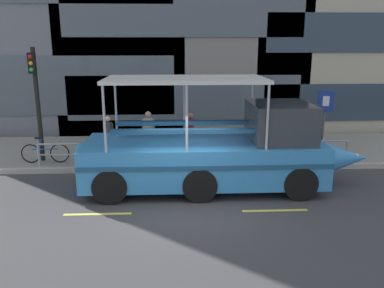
{
  "coord_description": "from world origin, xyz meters",
  "views": [
    {
      "loc": [
        -0.35,
        -10.32,
        4.43
      ],
      "look_at": [
        0.25,
        1.9,
        1.3
      ],
      "focal_mm": 36.95,
      "sensor_mm": 36.0,
      "label": 1
    }
  ],
  "objects_px": {
    "pedestrian_near_bow": "(279,133)",
    "pedestrian_near_stern": "(108,132)",
    "leaned_bicycle": "(45,153)",
    "traffic_light_pole": "(36,94)",
    "duck_tour_boat": "(220,153)",
    "pedestrian_mid_left": "(191,129)",
    "parking_sign": "(325,113)",
    "pedestrian_mid_right": "(149,128)"
  },
  "relations": [
    {
      "from": "pedestrian_near_bow",
      "to": "pedestrian_near_stern",
      "type": "bearing_deg",
      "value": 174.04
    },
    {
      "from": "leaned_bicycle",
      "to": "pedestrian_near_bow",
      "type": "distance_m",
      "value": 8.71
    },
    {
      "from": "traffic_light_pole",
      "to": "duck_tour_boat",
      "type": "bearing_deg",
      "value": -22.27
    },
    {
      "from": "leaned_bicycle",
      "to": "pedestrian_mid_left",
      "type": "height_order",
      "value": "pedestrian_mid_left"
    },
    {
      "from": "parking_sign",
      "to": "leaned_bicycle",
      "type": "bearing_deg",
      "value": 179.73
    },
    {
      "from": "pedestrian_mid_left",
      "to": "pedestrian_mid_right",
      "type": "relative_size",
      "value": 0.95
    },
    {
      "from": "parking_sign",
      "to": "pedestrian_near_stern",
      "type": "bearing_deg",
      "value": 172.78
    },
    {
      "from": "traffic_light_pole",
      "to": "pedestrian_mid_left",
      "type": "distance_m",
      "value": 5.84
    },
    {
      "from": "traffic_light_pole",
      "to": "leaned_bicycle",
      "type": "distance_m",
      "value": 2.15
    },
    {
      "from": "leaned_bicycle",
      "to": "pedestrian_near_bow",
      "type": "height_order",
      "value": "pedestrian_near_bow"
    },
    {
      "from": "pedestrian_near_bow",
      "to": "pedestrian_mid_left",
      "type": "distance_m",
      "value": 3.42
    },
    {
      "from": "traffic_light_pole",
      "to": "pedestrian_mid_left",
      "type": "bearing_deg",
      "value": 8.52
    },
    {
      "from": "traffic_light_pole",
      "to": "pedestrian_near_bow",
      "type": "xyz_separation_m",
      "value": [
        8.89,
        0.02,
        -1.53
      ]
    },
    {
      "from": "traffic_light_pole",
      "to": "pedestrian_near_stern",
      "type": "relative_size",
      "value": 2.7
    },
    {
      "from": "leaned_bicycle",
      "to": "pedestrian_mid_right",
      "type": "distance_m",
      "value": 3.92
    },
    {
      "from": "leaned_bicycle",
      "to": "pedestrian_mid_left",
      "type": "relative_size",
      "value": 1.08
    },
    {
      "from": "traffic_light_pole",
      "to": "duck_tour_boat",
      "type": "relative_size",
      "value": 0.45
    },
    {
      "from": "pedestrian_mid_right",
      "to": "pedestrian_near_stern",
      "type": "height_order",
      "value": "pedestrian_mid_right"
    },
    {
      "from": "traffic_light_pole",
      "to": "pedestrian_near_stern",
      "type": "bearing_deg",
      "value": 16.45
    },
    {
      "from": "pedestrian_near_bow",
      "to": "pedestrian_mid_left",
      "type": "xyz_separation_m",
      "value": [
        -3.32,
        0.82,
        0.0
      ]
    },
    {
      "from": "leaned_bicycle",
      "to": "pedestrian_mid_left",
      "type": "bearing_deg",
      "value": 11.68
    },
    {
      "from": "leaned_bicycle",
      "to": "duck_tour_boat",
      "type": "relative_size",
      "value": 0.19
    },
    {
      "from": "leaned_bicycle",
      "to": "pedestrian_near_stern",
      "type": "height_order",
      "value": "pedestrian_near_stern"
    },
    {
      "from": "duck_tour_boat",
      "to": "pedestrian_near_stern",
      "type": "xyz_separation_m",
      "value": [
        -3.97,
        3.3,
        -0.03
      ]
    },
    {
      "from": "traffic_light_pole",
      "to": "pedestrian_near_stern",
      "type": "height_order",
      "value": "traffic_light_pole"
    },
    {
      "from": "traffic_light_pole",
      "to": "leaned_bicycle",
      "type": "relative_size",
      "value": 2.37
    },
    {
      "from": "pedestrian_mid_right",
      "to": "pedestrian_near_stern",
      "type": "xyz_separation_m",
      "value": [
        -1.55,
        -0.09,
        -0.1
      ]
    },
    {
      "from": "parking_sign",
      "to": "leaned_bicycle",
      "type": "xyz_separation_m",
      "value": [
        -10.24,
        0.05,
        -1.38
      ]
    },
    {
      "from": "pedestrian_mid_right",
      "to": "pedestrian_near_bow",
      "type": "bearing_deg",
      "value": -8.8
    },
    {
      "from": "traffic_light_pole",
      "to": "parking_sign",
      "type": "height_order",
      "value": "traffic_light_pole"
    },
    {
      "from": "pedestrian_mid_right",
      "to": "pedestrian_near_stern",
      "type": "bearing_deg",
      "value": -176.71
    },
    {
      "from": "parking_sign",
      "to": "pedestrian_near_stern",
      "type": "relative_size",
      "value": 1.69
    },
    {
      "from": "traffic_light_pole",
      "to": "parking_sign",
      "type": "relative_size",
      "value": 1.59
    },
    {
      "from": "leaned_bicycle",
      "to": "pedestrian_mid_right",
      "type": "height_order",
      "value": "pedestrian_mid_right"
    },
    {
      "from": "parking_sign",
      "to": "pedestrian_near_stern",
      "type": "height_order",
      "value": "parking_sign"
    },
    {
      "from": "traffic_light_pole",
      "to": "pedestrian_mid_right",
      "type": "xyz_separation_m",
      "value": [
        3.92,
        0.79,
        -1.48
      ]
    },
    {
      "from": "leaned_bicycle",
      "to": "pedestrian_mid_right",
      "type": "bearing_deg",
      "value": 15.98
    },
    {
      "from": "duck_tour_boat",
      "to": "pedestrian_near_bow",
      "type": "height_order",
      "value": "duck_tour_boat"
    },
    {
      "from": "traffic_light_pole",
      "to": "pedestrian_mid_left",
      "type": "xyz_separation_m",
      "value": [
        5.57,
        0.83,
        -1.53
      ]
    },
    {
      "from": "traffic_light_pole",
      "to": "pedestrian_near_bow",
      "type": "bearing_deg",
      "value": 0.12
    },
    {
      "from": "pedestrian_near_stern",
      "to": "parking_sign",
      "type": "bearing_deg",
      "value": -7.22
    },
    {
      "from": "duck_tour_boat",
      "to": "pedestrian_near_bow",
      "type": "distance_m",
      "value": 3.65
    }
  ]
}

